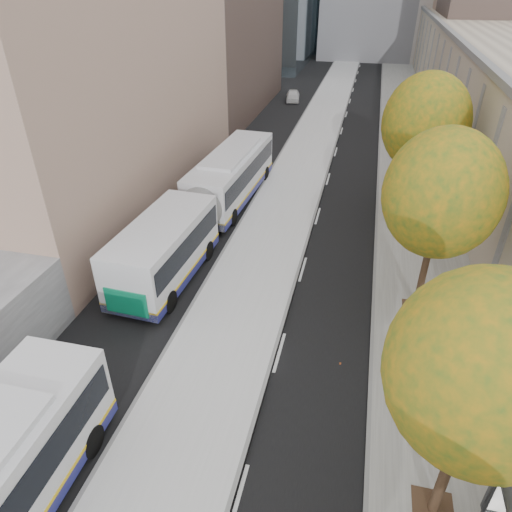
% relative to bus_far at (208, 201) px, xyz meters
% --- Properties ---
extents(bus_platform, '(4.25, 150.00, 0.15)m').
position_rel_bus_far_xyz_m(bus_platform, '(3.69, 7.84, -1.57)').
color(bus_platform, silver).
rests_on(bus_platform, ground).
extents(sidewalk, '(4.75, 150.00, 0.08)m').
position_rel_bus_far_xyz_m(sidewalk, '(11.69, 7.84, -1.60)').
color(sidewalk, gray).
rests_on(sidewalk, ground).
extents(tree_c, '(4.20, 4.20, 7.28)m').
position_rel_bus_far_xyz_m(tree_c, '(11.16, -14.16, 3.61)').
color(tree_c, black).
rests_on(tree_c, sidewalk).
extents(tree_d, '(4.40, 4.40, 7.60)m').
position_rel_bus_far_xyz_m(tree_d, '(11.16, -5.16, 3.82)').
color(tree_d, black).
rests_on(tree_d, sidewalk).
extents(tree_e, '(4.60, 4.60, 7.92)m').
position_rel_bus_far_xyz_m(tree_e, '(11.16, 3.84, 4.04)').
color(tree_e, black).
rests_on(tree_e, sidewalk).
extents(bus_far, '(3.55, 18.16, 3.01)m').
position_rel_bus_far_xyz_m(bus_far, '(0.00, 0.00, 0.00)').
color(bus_far, silver).
rests_on(bus_far, ground).
extents(distant_car, '(1.97, 3.80, 1.24)m').
position_rel_bus_far_xyz_m(distant_car, '(-0.48, 31.27, -1.03)').
color(distant_car, silver).
rests_on(distant_car, ground).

